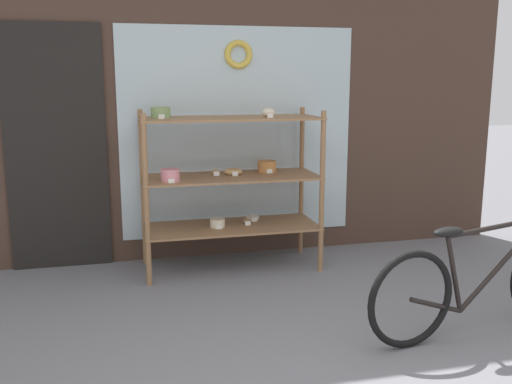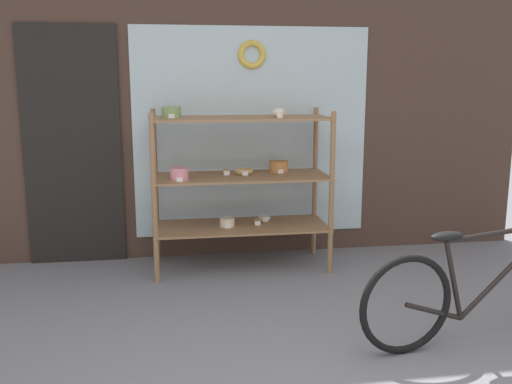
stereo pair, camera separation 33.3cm
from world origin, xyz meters
TOP-DOWN VIEW (x-y plane):
  - storefront_facade at (-0.03, 2.91)m, footprint 5.66×0.13m
  - display_case at (0.03, 2.48)m, footprint 1.51×0.60m
  - bicycle at (1.37, 0.81)m, footprint 1.75×0.47m

SIDE VIEW (x-z plane):
  - bicycle at x=1.37m, z-range -0.04..0.72m
  - display_case at x=0.03m, z-range 0.12..1.53m
  - storefront_facade at x=-0.03m, z-range -0.05..3.89m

